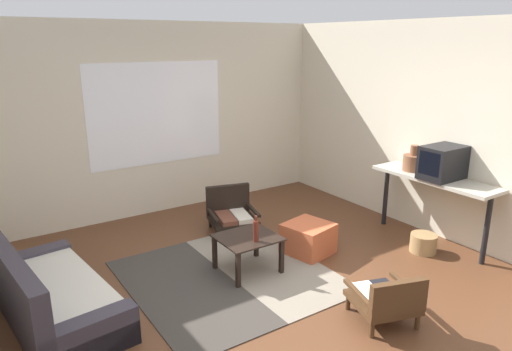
% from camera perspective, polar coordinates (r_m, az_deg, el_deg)
% --- Properties ---
extents(ground_plane, '(7.80, 7.80, 0.00)m').
position_cam_1_polar(ground_plane, '(4.70, 3.44, -15.03)').
color(ground_plane, '#56331E').
extents(far_wall_with_window, '(5.60, 0.13, 2.70)m').
position_cam_1_polar(far_wall_with_window, '(6.79, -12.22, 6.71)').
color(far_wall_with_window, beige).
rests_on(far_wall_with_window, ground).
extents(side_wall_right, '(0.12, 6.60, 2.70)m').
position_cam_1_polar(side_wall_right, '(6.28, 21.76, 5.15)').
color(side_wall_right, beige).
rests_on(side_wall_right, ground).
extents(area_rug, '(2.02, 2.10, 0.01)m').
position_cam_1_polar(area_rug, '(5.09, -3.37, -12.28)').
color(area_rug, '#38332D').
rests_on(area_rug, ground).
extents(couch, '(0.99, 1.83, 0.73)m').
position_cam_1_polar(couch, '(4.71, -24.23, -13.45)').
color(couch, '#38333D').
rests_on(couch, ground).
extents(coffee_table, '(0.63, 0.57, 0.41)m').
position_cam_1_polar(coffee_table, '(5.05, -1.03, -8.30)').
color(coffee_table, black).
rests_on(coffee_table, ground).
extents(armchair_by_window, '(0.71, 0.66, 0.56)m').
position_cam_1_polar(armchair_by_window, '(6.21, -3.07, -4.44)').
color(armchair_by_window, black).
rests_on(armchair_by_window, ground).
extents(armchair_striped_foreground, '(0.66, 0.67, 0.50)m').
position_cam_1_polar(armchair_striped_foreground, '(4.40, 15.78, -14.40)').
color(armchair_striped_foreground, '#472D19').
rests_on(armchair_striped_foreground, ground).
extents(ottoman_orange, '(0.60, 0.60, 0.36)m').
position_cam_1_polar(ottoman_orange, '(5.57, 6.44, -7.70)').
color(ottoman_orange, '#BC5633').
rests_on(ottoman_orange, ground).
extents(console_shelf, '(0.48, 1.56, 0.85)m').
position_cam_1_polar(console_shelf, '(6.02, 21.07, -0.96)').
color(console_shelf, '#B2AD9E').
rests_on(console_shelf, ground).
extents(crt_television, '(0.52, 0.36, 0.39)m').
position_cam_1_polar(crt_television, '(5.90, 21.98, 1.51)').
color(crt_television, black).
rests_on(crt_television, console_shelf).
extents(clay_vase, '(0.26, 0.26, 0.33)m').
position_cam_1_polar(clay_vase, '(6.16, 18.78, 1.61)').
color(clay_vase, brown).
rests_on(clay_vase, console_shelf).
extents(glass_bottle, '(0.06, 0.06, 0.28)m').
position_cam_1_polar(glass_bottle, '(4.87, -0.01, -6.79)').
color(glass_bottle, '#5B2319').
rests_on(glass_bottle, coffee_table).
extents(wicker_basket, '(0.31, 0.31, 0.22)m').
position_cam_1_polar(wicker_basket, '(5.94, 19.89, -7.82)').
color(wicker_basket, '#9E7A4C').
rests_on(wicker_basket, ground).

